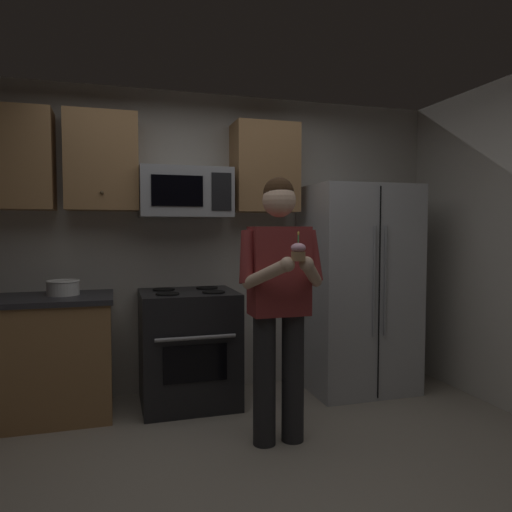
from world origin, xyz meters
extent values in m
plane|color=#9E9384|center=(0.00, 0.00, 0.00)|extent=(6.00, 6.00, 0.00)
cube|color=beige|center=(0.00, 1.75, 1.30)|extent=(4.40, 0.10, 2.60)
cube|color=black|center=(-0.15, 1.36, 0.46)|extent=(0.76, 0.66, 0.92)
cube|color=black|center=(-0.15, 1.02, 0.42)|extent=(0.48, 0.01, 0.28)
cylinder|color=#99999E|center=(-0.15, 1.00, 0.62)|extent=(0.60, 0.03, 0.03)
cylinder|color=black|center=(-0.33, 1.22, 0.93)|extent=(0.18, 0.18, 0.01)
cylinder|color=black|center=(0.03, 1.22, 0.93)|extent=(0.18, 0.18, 0.01)
cylinder|color=black|center=(-0.33, 1.50, 0.93)|extent=(0.18, 0.18, 0.01)
cylinder|color=black|center=(0.03, 1.50, 0.93)|extent=(0.18, 0.18, 0.01)
cube|color=#9EA0A5|center=(-0.15, 1.48, 1.72)|extent=(0.74, 0.40, 0.40)
cube|color=black|center=(-0.24, 1.28, 1.72)|extent=(0.40, 0.01, 0.24)
cube|color=black|center=(0.11, 1.28, 1.72)|extent=(0.16, 0.01, 0.30)
cube|color=#B7BABF|center=(1.35, 1.32, 0.90)|extent=(0.90, 0.72, 1.80)
cylinder|color=gray|center=(1.30, 0.94, 1.00)|extent=(0.02, 0.02, 0.90)
cylinder|color=gray|center=(1.40, 0.94, 1.00)|extent=(0.02, 0.02, 0.90)
cube|color=black|center=(1.35, 0.95, 0.90)|extent=(0.01, 0.01, 1.74)
cube|color=#9E7247|center=(-0.80, 1.53, 1.95)|extent=(0.55, 0.34, 0.76)
sphere|color=brown|center=(-0.80, 1.35, 1.70)|extent=(0.03, 0.03, 0.03)
cube|color=#9E7247|center=(0.55, 1.53, 1.95)|extent=(0.55, 0.34, 0.76)
sphere|color=brown|center=(0.55, 1.35, 1.70)|extent=(0.03, 0.03, 0.03)
cube|color=#9E7247|center=(-1.45, 1.38, 0.44)|extent=(1.40, 0.62, 0.88)
cube|color=#2D2D33|center=(-1.45, 1.38, 0.90)|extent=(1.44, 0.66, 0.04)
cylinder|color=white|center=(-1.10, 1.42, 0.97)|extent=(0.24, 0.24, 0.11)
torus|color=white|center=(-1.10, 1.42, 1.03)|extent=(0.25, 0.25, 0.01)
cylinder|color=#262628|center=(0.21, 0.48, 0.43)|extent=(0.15, 0.15, 0.86)
cylinder|color=#262628|center=(0.41, 0.48, 0.43)|extent=(0.15, 0.15, 0.86)
cube|color=maroon|center=(0.31, 0.48, 1.15)|extent=(0.38, 0.22, 0.58)
sphere|color=beige|center=(0.31, 0.48, 1.61)|extent=(0.22, 0.22, 0.22)
sphere|color=#382314|center=(0.31, 0.49, 1.66)|extent=(0.20, 0.20, 0.20)
cylinder|color=maroon|center=(0.09, 0.45, 1.25)|extent=(0.15, 0.18, 0.35)
cylinder|color=beige|center=(0.16, 0.29, 1.15)|extent=(0.26, 0.33, 0.21)
sphere|color=beige|center=(0.25, 0.16, 1.22)|extent=(0.09, 0.09, 0.09)
cylinder|color=maroon|center=(0.54, 0.45, 1.25)|extent=(0.15, 0.18, 0.35)
cylinder|color=beige|center=(0.46, 0.29, 1.15)|extent=(0.26, 0.33, 0.21)
sphere|color=beige|center=(0.37, 0.16, 1.22)|extent=(0.09, 0.09, 0.09)
cylinder|color=#A87F56|center=(0.31, 0.14, 1.26)|extent=(0.08, 0.08, 0.06)
ellipsoid|color=#F2B2CC|center=(0.31, 0.14, 1.31)|extent=(0.09, 0.09, 0.06)
cylinder|color=#4CBF66|center=(0.31, 0.14, 1.36)|extent=(0.01, 0.01, 0.06)
ellipsoid|color=#FFD159|center=(0.31, 0.14, 1.40)|extent=(0.01, 0.01, 0.02)
camera|label=1|loc=(-0.73, -2.50, 1.43)|focal=33.85mm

